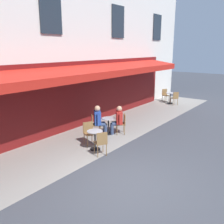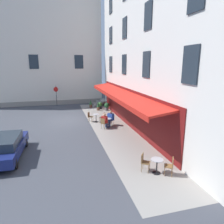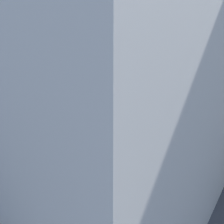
{
  "view_description": "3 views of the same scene",
  "coord_description": "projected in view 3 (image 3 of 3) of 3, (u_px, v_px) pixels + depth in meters",
  "views": [
    {
      "loc": [
        5.41,
        3.46,
        3.77
      ],
      "look_at": [
        -2.96,
        -2.84,
        1.1
      ],
      "focal_mm": 39.93,
      "sensor_mm": 36.0,
      "label": 1
    },
    {
      "loc": [
        -18.91,
        0.75,
        5.24
      ],
      "look_at": [
        -1.93,
        -3.79,
        1.01
      ],
      "focal_mm": 32.07,
      "sensor_mm": 36.0,
      "label": 2
    },
    {
      "loc": [
        6.81,
        -14.89,
        5.66
      ],
      "look_at": [
        -3.48,
        -3.73,
        1.2
      ],
      "focal_mm": 28.14,
      "sensor_mm": 36.0,
      "label": 3
    }
  ],
  "objects": [
    {
      "name": "ground_plane",
      "position": [
        166.0,
        123.0,
        16.53
      ],
      "size": [
        70.0,
        70.0,
        0.0
      ],
      "primitive_type": "plane",
      "color": "#42444C"
    },
    {
      "name": "sidewalk_cafe_terrace",
      "position": [
        116.0,
        124.0,
        16.24
      ],
      "size": [
        20.5,
        3.2,
        0.01
      ],
      "primitive_type": "cube",
      "color": "gray",
      "rests_on": "ground_plane"
    },
    {
      "name": "cafe_building_facade",
      "position": [
        39.0,
        28.0,
        10.32
      ],
      "size": [
        20.0,
        10.7,
        15.0
      ],
      "color": "silver",
      "rests_on": "ground_plane"
    },
    {
      "name": "cafe_table_near_entrance",
      "position": [
        120.0,
        119.0,
        16.18
      ],
      "size": [
        0.6,
        0.6,
        0.75
      ],
      "color": "black",
      "rests_on": "ground_plane"
    },
    {
      "name": "cafe_chair_wicker_near_door",
      "position": [
        120.0,
        116.0,
        16.77
      ],
      "size": [
        0.56,
        0.56,
        0.91
      ],
      "color": "olive",
      "rests_on": "ground_plane"
    },
    {
      "name": "cafe_chair_wicker_by_window",
      "position": [
        120.0,
        120.0,
        15.56
      ],
      "size": [
        0.57,
        0.57,
        0.91
      ],
      "color": "olive",
      "rests_on": "ground_plane"
    },
    {
      "name": "cafe_table_mid_terrace",
      "position": [
        140.0,
        121.0,
        15.55
      ],
      "size": [
        0.6,
        0.6,
        0.75
      ],
      "color": "black",
      "rests_on": "ground_plane"
    },
    {
      "name": "cafe_chair_wicker_under_awning",
      "position": [
        146.0,
        120.0,
        15.72
      ],
      "size": [
        0.54,
        0.54,
        0.91
      ],
      "color": "olive",
      "rests_on": "ground_plane"
    },
    {
      "name": "cafe_chair_wicker_kerbside",
      "position": [
        133.0,
        121.0,
        15.31
      ],
      "size": [
        0.53,
        0.53,
        0.91
      ],
      "color": "olive",
      "rests_on": "ground_plane"
    },
    {
      "name": "cafe_table_streetside",
      "position": [
        67.0,
        106.0,
        20.9
      ],
      "size": [
        0.6,
        0.6,
        0.75
      ],
      "color": "black",
      "rests_on": "ground_plane"
    },
    {
      "name": "cafe_chair_wicker_facing_street",
      "position": [
        72.0,
        105.0,
        21.0
      ],
      "size": [
        0.56,
        0.56,
        0.91
      ],
      "color": "olive",
      "rests_on": "ground_plane"
    },
    {
      "name": "cafe_chair_wicker_back_row",
      "position": [
        61.0,
        106.0,
        20.71
      ],
      "size": [
        0.55,
        0.55,
        0.91
      ],
      "color": "olive",
      "rests_on": "ground_plane"
    },
    {
      "name": "seated_patron_in_red",
      "position": [
        120.0,
        115.0,
        16.52
      ],
      "size": [
        0.62,
        0.63,
        1.3
      ],
      "color": "navy",
      "rests_on": "ground_plane"
    },
    {
      "name": "seated_companion_in_blue",
      "position": [
        120.0,
        118.0,
        15.72
      ],
      "size": [
        0.66,
        0.66,
        1.34
      ],
      "color": "navy",
      "rests_on": "ground_plane"
    },
    {
      "name": "potted_plant_mid_terrace",
      "position": [
        189.0,
        141.0,
        11.7
      ],
      "size": [
        0.34,
        0.34,
        1.06
      ],
      "color": "brown",
      "rests_on": "ground_plane"
    },
    {
      "name": "potted_plant_entrance_right",
      "position": [
        178.0,
        144.0,
        11.24
      ],
      "size": [
        0.59,
        0.59,
        0.91
      ],
      "color": "#4C4C51",
      "rests_on": "ground_plane"
    },
    {
      "name": "potted_plant_by_steps",
      "position": [
        220.0,
        146.0,
        11.02
      ],
      "size": [
        0.4,
        0.4,
        0.99
      ],
      "color": "brown",
      "rests_on": "ground_plane"
    },
    {
      "name": "potted_plant_under_sign",
      "position": [
        198.0,
        147.0,
        11.05
      ],
      "size": [
        0.53,
        0.53,
        0.81
      ],
      "color": "#2D2D33",
      "rests_on": "ground_plane"
    },
    {
      "name": "parked_car_navy",
      "position": [
        130.0,
        99.0,
        23.77
      ],
      "size": [
        4.36,
        1.94,
        1.33
      ],
      "color": "navy",
      "rests_on": "ground_plane"
    }
  ]
}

